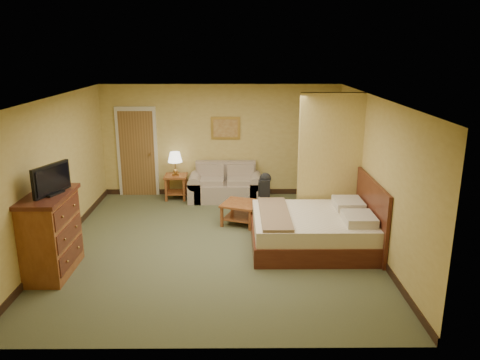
{
  "coord_description": "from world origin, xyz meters",
  "views": [
    {
      "loc": [
        0.38,
        -7.73,
        3.4
      ],
      "look_at": [
        0.44,
        0.6,
        1.03
      ],
      "focal_mm": 35.0,
      "sensor_mm": 36.0,
      "label": 1
    }
  ],
  "objects_px": {
    "coffee_table": "(241,209)",
    "loveseat": "(226,188)",
    "dresser": "(51,234)",
    "bed": "(319,229)"
  },
  "relations": [
    {
      "from": "coffee_table",
      "to": "bed",
      "type": "height_order",
      "value": "bed"
    },
    {
      "from": "coffee_table",
      "to": "bed",
      "type": "relative_size",
      "value": 0.39
    },
    {
      "from": "dresser",
      "to": "bed",
      "type": "xyz_separation_m",
      "value": [
        4.29,
        0.95,
        -0.32
      ]
    },
    {
      "from": "coffee_table",
      "to": "loveseat",
      "type": "bearing_deg",
      "value": 102.35
    },
    {
      "from": "loveseat",
      "to": "dresser",
      "type": "height_order",
      "value": "dresser"
    },
    {
      "from": "dresser",
      "to": "bed",
      "type": "distance_m",
      "value": 4.4
    },
    {
      "from": "coffee_table",
      "to": "dresser",
      "type": "relative_size",
      "value": 0.68
    },
    {
      "from": "loveseat",
      "to": "coffee_table",
      "type": "bearing_deg",
      "value": -77.65
    },
    {
      "from": "loveseat",
      "to": "dresser",
      "type": "relative_size",
      "value": 1.32
    },
    {
      "from": "loveseat",
      "to": "dresser",
      "type": "distance_m",
      "value": 4.47
    }
  ]
}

